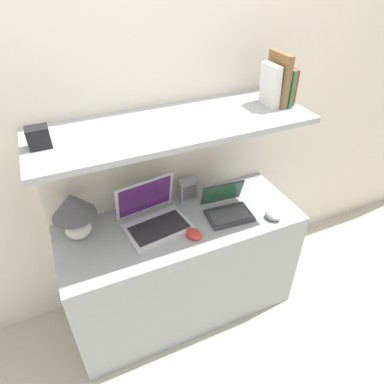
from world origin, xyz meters
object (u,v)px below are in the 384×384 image
Objects in this scene: laptop_large at (154,218)px; router_box at (188,189)px; laptop_small at (227,208)px; book_green at (283,85)px; second_mouse at (273,216)px; book_white at (270,85)px; shelf_gadget at (38,137)px; table_lamp at (74,211)px; computer_mouse at (194,234)px; book_brown at (278,79)px; book_red at (287,85)px.

router_box is at bearing 28.67° from laptop_large.
laptop_small is 1.41× the size of book_green.
book_green is at bearing 63.95° from second_mouse.
book_white is (0.26, 0.10, 0.64)m from laptop_small.
shelf_gadget is (-1.12, 0.00, -0.06)m from book_white.
table_lamp is 0.62m from computer_mouse.
shelf_gadget is at bearing 180.00° from book_white.
laptop_small is 0.27m from computer_mouse.
book_white is (0.04, 0.25, 0.66)m from second_mouse.
table_lamp is at bearing 177.25° from book_brown.
laptop_large is 2.08× the size of book_red.
computer_mouse is 0.89m from book_green.
laptop_small is at bearing -10.68° from table_lamp.
computer_mouse is 0.45× the size of book_brown.
second_mouse is 0.54× the size of book_white.
book_green is (0.12, 0.25, 0.65)m from second_mouse.
laptop_large is 0.72m from shelf_gadget.
laptop_large is at bearing -178.11° from book_white.
book_white is at bearing 79.92° from second_mouse.
shelf_gadget reaches higher than router_box.
book_red is (0.62, 0.20, 0.64)m from computer_mouse.
book_white is (0.67, 0.02, 0.63)m from laptop_large.
router_box is at bearing 166.72° from book_red.
router_box is at bearing 72.00° from computer_mouse.
book_green is 2.12× the size of shelf_gadget.
laptop_small is 1.27× the size of book_white.
computer_mouse is at bearing -161.53° from book_green.
laptop_small is 1.04× the size of book_brown.
router_box is 0.53× the size of book_brown.
shelf_gadget is (-0.45, 0.02, 0.57)m from laptop_large.
book_red is 0.70× the size of book_brown.
laptop_small is at bearing -55.84° from router_box.
laptop_small is 0.26m from second_mouse.
router_box is at bearing 9.68° from shelf_gadget.
laptop_large is 4.24× the size of shelf_gadget.
book_brown is (1.10, -0.05, 0.53)m from table_lamp.
book_red is 0.07m from book_brown.
book_red reaches higher than computer_mouse.
second_mouse is (0.21, -0.15, -0.02)m from laptop_small.
book_red is (0.36, 0.10, 0.62)m from laptop_small.
second_mouse is at bearing -34.48° from laptop_small.
table_lamp is at bearing 163.62° from second_mouse.
book_white is (-0.11, 0.00, 0.01)m from book_red.
book_red reaches higher than laptop_small.
laptop_small is 0.73m from book_red.
book_white reaches higher than table_lamp.
computer_mouse is 0.47m from second_mouse.
router_box is at bearing 124.16° from laptop_small.
computer_mouse is 0.55× the size of book_white.
laptop_small is at bearing -163.67° from book_green.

